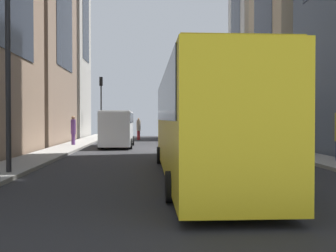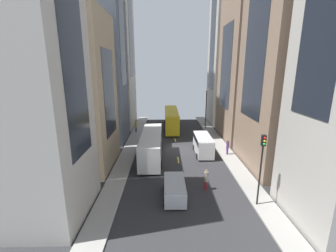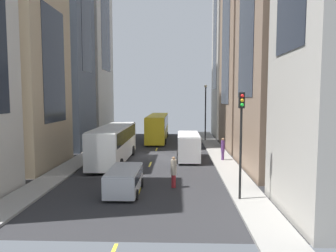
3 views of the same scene
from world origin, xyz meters
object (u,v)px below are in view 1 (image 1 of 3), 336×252
(traffic_light_near_corner, at_px, (101,96))
(pedestrian_crossing_mid, at_px, (139,128))
(car_silver_0, at_px, (170,130))
(city_bus_white, at_px, (212,119))
(streetcar_yellow, at_px, (199,116))
(pedestrian_waiting_curb, at_px, (73,129))
(delivery_van_white, at_px, (117,126))

(traffic_light_near_corner, bearing_deg, pedestrian_crossing_mid, 145.08)
(car_silver_0, bearing_deg, city_bus_white, 105.11)
(pedestrian_crossing_mid, xyz_separation_m, traffic_light_near_corner, (3.92, -2.73, 3.32))
(city_bus_white, bearing_deg, car_silver_0, -74.89)
(city_bus_white, bearing_deg, streetcar_yellow, 78.52)
(streetcar_yellow, relative_size, pedestrian_waiting_curb, 6.08)
(car_silver_0, distance_m, pedestrian_waiting_curb, 12.80)
(car_silver_0, xyz_separation_m, traffic_light_near_corner, (7.03, -1.44, 3.51))
(streetcar_yellow, distance_m, traffic_light_near_corner, 27.27)
(streetcar_yellow, bearing_deg, delivery_van_white, -74.42)
(city_bus_white, distance_m, car_silver_0, 10.09)
(streetcar_yellow, bearing_deg, traffic_light_near_corner, -76.07)
(pedestrian_crossing_mid, xyz_separation_m, pedestrian_waiting_curb, (4.51, 8.98, 0.15))
(city_bus_white, height_order, streetcar_yellow, streetcar_yellow)
(pedestrian_waiting_curb, bearing_deg, streetcar_yellow, -54.97)
(city_bus_white, relative_size, car_silver_0, 2.61)
(car_silver_0, height_order, pedestrian_waiting_curb, pedestrian_waiting_curb)
(car_silver_0, bearing_deg, pedestrian_waiting_curb, 53.43)
(delivery_van_white, distance_m, pedestrian_crossing_mid, 9.70)
(delivery_van_white, relative_size, pedestrian_waiting_curb, 2.70)
(streetcar_yellow, xyz_separation_m, pedestrian_waiting_curb, (7.14, -14.66, -0.86))
(streetcar_yellow, relative_size, pedestrian_crossing_mid, 6.03)
(car_silver_0, height_order, pedestrian_crossing_mid, pedestrian_crossing_mid)
(streetcar_yellow, xyz_separation_m, traffic_light_near_corner, (6.54, -26.38, 2.31))
(city_bus_white, height_order, car_silver_0, city_bus_white)
(pedestrian_crossing_mid, bearing_deg, car_silver_0, -36.91)
(delivery_van_white, height_order, traffic_light_near_corner, traffic_light_near_corner)
(city_bus_white, distance_m, streetcar_yellow, 15.56)
(streetcar_yellow, bearing_deg, pedestrian_waiting_curb, -64.04)
(streetcar_yellow, relative_size, delivery_van_white, 2.25)
(city_bus_white, relative_size, streetcar_yellow, 0.88)
(delivery_van_white, distance_m, pedestrian_waiting_curb, 3.29)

